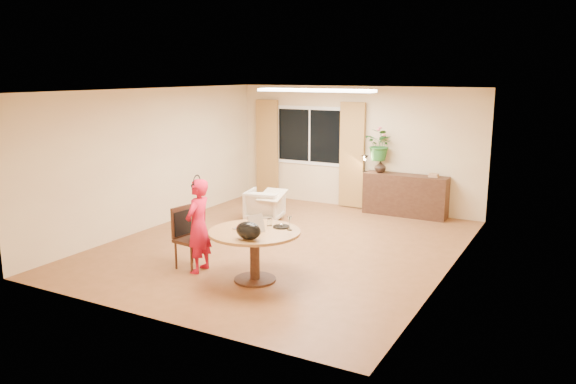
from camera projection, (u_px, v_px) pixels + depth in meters
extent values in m
plane|color=brown|center=(283.00, 246.00, 9.50)|extent=(6.50, 6.50, 0.00)
plane|color=white|center=(283.00, 90.00, 8.96)|extent=(6.50, 6.50, 0.00)
plane|color=tan|center=(356.00, 148.00, 12.02)|extent=(5.50, 0.00, 5.50)
plane|color=tan|center=(154.00, 158.00, 10.51)|extent=(0.00, 6.50, 6.50)
plane|color=tan|center=(452.00, 186.00, 7.95)|extent=(0.00, 6.50, 6.50)
cube|color=white|center=(310.00, 136.00, 12.48)|extent=(1.70, 0.02, 1.30)
cube|color=black|center=(310.00, 136.00, 12.47)|extent=(1.55, 0.01, 1.15)
cube|color=white|center=(309.00, 136.00, 12.47)|extent=(0.04, 0.01, 1.15)
cube|color=olive|center=(267.00, 149.00, 12.97)|extent=(0.55, 0.08, 2.25)
cube|color=olive|center=(352.00, 155.00, 12.00)|extent=(0.55, 0.08, 2.25)
cube|color=white|center=(315.00, 90.00, 9.99)|extent=(2.20, 0.35, 0.05)
cylinder|color=brown|center=(254.00, 232.00, 7.78)|extent=(1.28, 1.28, 0.04)
cylinder|color=black|center=(255.00, 257.00, 7.85)|extent=(0.14, 0.14, 0.69)
cylinder|color=black|center=(255.00, 279.00, 7.92)|extent=(0.59, 0.59, 0.03)
imported|color=red|center=(198.00, 226.00, 8.16)|extent=(0.53, 0.38, 1.38)
imported|color=beige|center=(265.00, 205.00, 11.06)|extent=(0.79, 0.81, 0.63)
cube|color=black|center=(405.00, 195.00, 11.44)|extent=(1.70, 0.41, 0.85)
imported|color=black|center=(380.00, 167.00, 11.59)|extent=(0.26, 0.26, 0.25)
imported|color=#256426|center=(380.00, 145.00, 11.50)|extent=(0.71, 0.65, 0.66)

